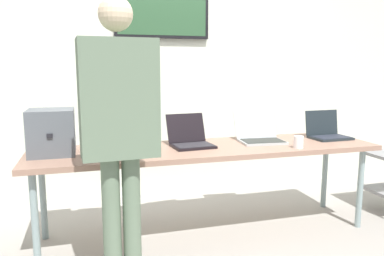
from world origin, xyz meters
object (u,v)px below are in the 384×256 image
at_px(equipment_box, 52,132).
at_px(coffee_mug, 298,142).
at_px(workbench, 208,153).
at_px(laptop_station_2, 259,135).
at_px(laptop_station_1, 190,139).
at_px(person, 119,119).
at_px(laptop_station_0, 106,143).
at_px(laptop_station_3, 327,132).

relative_size(equipment_box, coffee_mug, 3.41).
distance_m(workbench, laptop_station_2, 0.53).
height_order(equipment_box, laptop_station_1, equipment_box).
xyz_separation_m(person, coffee_mug, (1.44, 0.37, -0.29)).
bearing_deg(person, workbench, 39.37).
xyz_separation_m(laptop_station_0, person, (0.05, -0.69, 0.28)).
bearing_deg(coffee_mug, laptop_station_0, 168.05).
bearing_deg(laptop_station_1, laptop_station_3, -0.35).
distance_m(laptop_station_0, laptop_station_3, 1.97).
height_order(person, coffee_mug, person).
relative_size(laptop_station_0, coffee_mug, 3.71).
xyz_separation_m(equipment_box, laptop_station_1, (1.06, 0.02, -0.11)).
bearing_deg(coffee_mug, workbench, 159.84).
distance_m(laptop_station_0, person, 0.74).
bearing_deg(person, laptop_station_0, 93.87).
bearing_deg(laptop_station_3, person, -160.33).
bearing_deg(person, coffee_mug, 14.49).
xyz_separation_m(workbench, laptop_station_2, (0.51, 0.10, 0.11)).
bearing_deg(equipment_box, laptop_station_3, 0.36).
height_order(equipment_box, laptop_station_0, equipment_box).
relative_size(laptop_station_1, person, 0.21).
bearing_deg(laptop_station_0, person, -86.13).
relative_size(laptop_station_1, laptop_station_2, 0.90).
xyz_separation_m(laptop_station_1, laptop_station_3, (1.30, -0.01, -0.00)).
height_order(laptop_station_1, person, person).
bearing_deg(workbench, equipment_box, 177.49).
distance_m(laptop_station_3, coffee_mug, 0.58).
xyz_separation_m(workbench, equipment_box, (-1.19, 0.05, 0.22)).
bearing_deg(laptop_station_0, laptop_station_3, 0.09).
bearing_deg(equipment_box, laptop_station_0, 1.77).
height_order(laptop_station_3, coffee_mug, laptop_station_3).
xyz_separation_m(workbench, person, (-0.76, -0.62, 0.39)).
relative_size(equipment_box, laptop_station_1, 0.92).
distance_m(laptop_station_1, person, 0.98).
bearing_deg(laptop_station_0, laptop_station_2, 1.41).
xyz_separation_m(laptop_station_0, laptop_station_3, (1.97, 0.00, -0.01)).
height_order(laptop_station_1, coffee_mug, laptop_station_1).
relative_size(person, coffee_mug, 17.95).
bearing_deg(laptop_station_3, laptop_station_1, 179.65).
bearing_deg(coffee_mug, laptop_station_3, 32.98).
bearing_deg(workbench, laptop_station_2, 10.79).
height_order(laptop_station_3, person, person).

